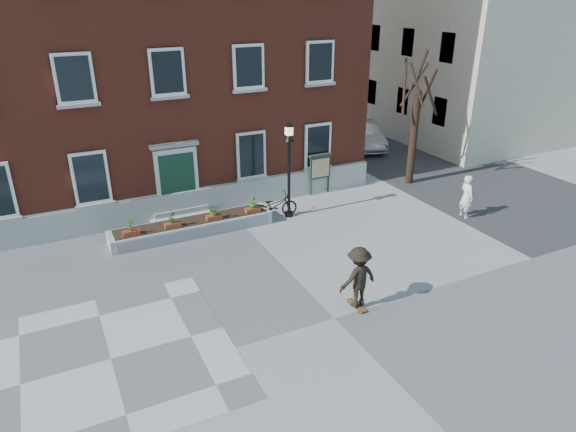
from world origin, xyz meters
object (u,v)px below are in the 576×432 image
lamp_post (289,157)px  notice_board (320,167)px  bicycle (274,206)px  parked_car (363,135)px  skateboarder (358,277)px  bystander (466,196)px

lamp_post → notice_board: bearing=34.8°
bicycle → parked_car: bearing=-46.4°
bicycle → skateboarder: size_ratio=0.99×
bystander → lamp_post: lamp_post is taller
bicycle → bystander: bystander is taller
bicycle → parked_car: parked_car is taller
bicycle → parked_car: 11.27m
parked_car → notice_board: 8.05m
notice_board → bystander: bearing=-50.6°
bicycle → lamp_post: bearing=-100.4°
lamp_post → skateboarder: bearing=-99.6°
skateboarder → notice_board: bearing=67.3°
bystander → notice_board: 6.35m
parked_car → lamp_post: lamp_post is taller
lamp_post → bicycle: bearing=163.7°
bicycle → lamp_post: 2.12m
lamp_post → skateboarder: 7.06m
parked_car → notice_board: (-5.97, -5.38, 0.52)m
bystander → skateboarder: skateboarder is taller
parked_car → notice_board: bearing=-121.3°
bicycle → skateboarder: bearing=-178.7°
lamp_post → parked_car: bearing=40.1°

